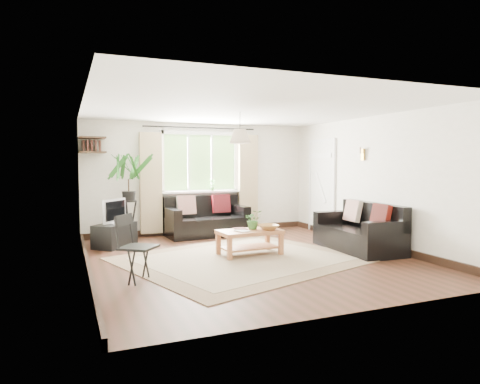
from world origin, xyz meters
name	(u,v)px	position (x,y,z in m)	size (l,w,h in m)	color
floor	(249,258)	(0.00, 0.00, 0.00)	(5.50, 5.50, 0.00)	black
ceiling	(249,109)	(0.00, 0.00, 2.40)	(5.50, 5.50, 0.00)	white
wall_back	(200,178)	(0.00, 2.75, 1.20)	(5.00, 0.02, 2.40)	silver
wall_front	(357,197)	(0.00, -2.75, 1.20)	(5.00, 0.02, 2.40)	silver
wall_left	(84,188)	(-2.50, 0.00, 1.20)	(0.02, 5.50, 2.40)	silver
wall_right	(375,182)	(2.50, 0.00, 1.20)	(0.02, 5.50, 2.40)	silver
rug	(242,259)	(-0.15, -0.06, 0.01)	(3.50, 3.00, 0.02)	#BBAD91
window	(200,162)	(0.00, 2.71, 1.55)	(2.50, 0.16, 2.16)	white
door	(322,187)	(2.47, 1.70, 1.00)	(0.06, 0.96, 2.06)	silver
corner_shelf	(92,145)	(-2.25, 2.50, 1.89)	(0.50, 0.50, 0.34)	black
pendant_lamp	(240,133)	(0.00, 0.40, 2.05)	(0.36, 0.36, 0.54)	beige
wall_sconce	(362,152)	(2.43, 0.30, 1.74)	(0.12, 0.12, 0.28)	beige
sofa_back	(207,217)	(0.00, 2.27, 0.40)	(1.69, 0.84, 0.79)	black
sofa_right	(358,228)	(2.02, -0.17, 0.40)	(0.84, 1.69, 0.79)	black
coffee_table	(250,243)	(0.08, 0.18, 0.21)	(1.04, 0.57, 0.43)	brown
table_plant	(253,220)	(0.18, 0.23, 0.59)	(0.30, 0.26, 0.33)	#316026
bowl	(268,227)	(0.39, 0.10, 0.47)	(0.34, 0.34, 0.09)	#9F6E36
book_a	(238,231)	(-0.18, 0.07, 0.44)	(0.17, 0.24, 0.02)	white
book_b	(235,229)	(-0.13, 0.28, 0.44)	(0.18, 0.24, 0.02)	#4E241F
tv_stand	(115,235)	(-1.93, 1.78, 0.22)	(0.80, 0.45, 0.43)	black
tv	(114,211)	(-1.93, 1.78, 0.67)	(0.62, 0.21, 0.47)	#A5A5AA
palm_stand	(129,197)	(-1.60, 2.29, 0.87)	(0.67, 0.67, 1.73)	black
folding_chair	(139,249)	(-1.88, -0.74, 0.44)	(0.45, 0.45, 0.88)	black
sill_plant	(212,184)	(0.25, 2.63, 1.06)	(0.14, 0.10, 0.27)	#2D6023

